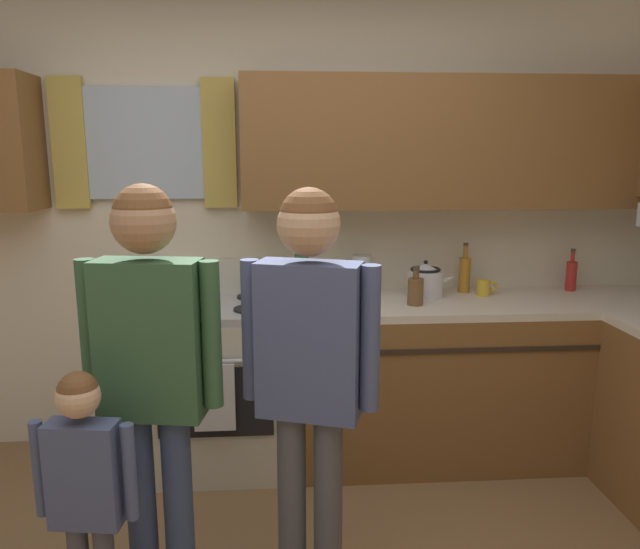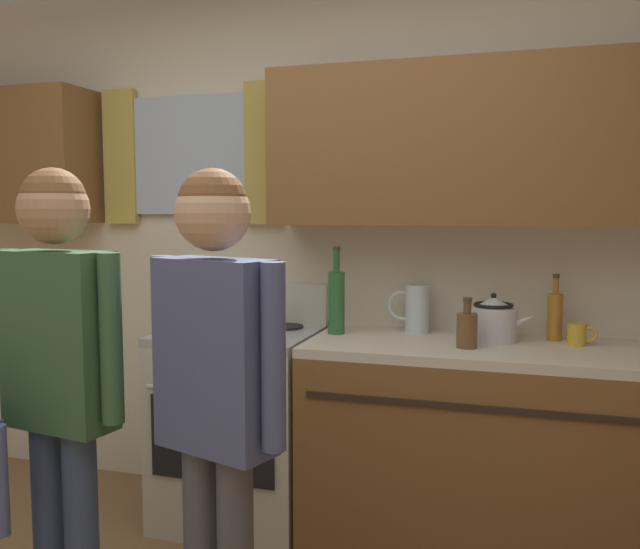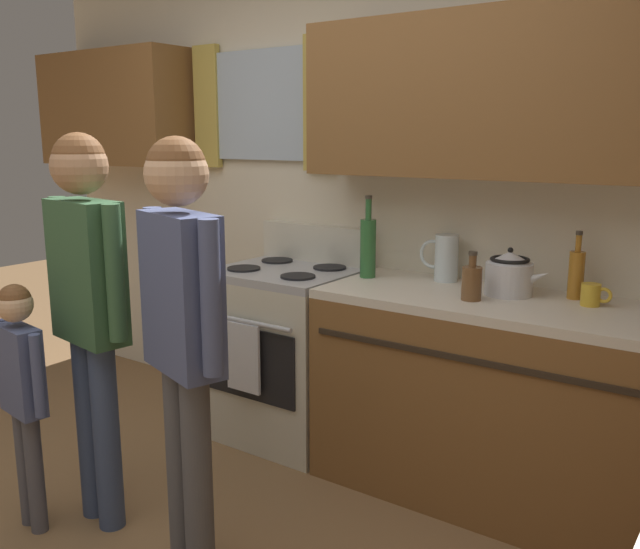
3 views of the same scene
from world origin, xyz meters
name	(u,v)px [view 2 (image 2 of 3)]	position (x,y,z in m)	size (l,w,h in m)	color
back_wall_unit	(325,206)	(0.07, 1.82, 1.48)	(4.60, 0.42, 2.60)	beige
stove_oven	(242,421)	(-0.26, 1.54, 0.47)	(0.69, 0.67, 1.10)	beige
bottle_wine_green	(336,300)	(0.19, 1.60, 1.05)	(0.08, 0.08, 0.39)	#2D6633
bottle_oil_amber	(555,315)	(1.12, 1.73, 1.01)	(0.06, 0.06, 0.29)	#B27223
bottle_squat_brown	(467,329)	(0.78, 1.45, 0.98)	(0.08, 0.08, 0.21)	brown
mug_mustard_yellow	(578,334)	(1.21, 1.64, 0.95)	(0.12, 0.08, 0.09)	gold
stovetop_kettle	(494,319)	(0.87, 1.63, 1.00)	(0.27, 0.20, 0.21)	silver
water_pitcher	(416,308)	(0.53, 1.74, 1.01)	(0.19, 0.11, 0.22)	silver
adult_holding_child	(59,359)	(-0.38, 0.43, 1.00)	(0.49, 0.21, 1.58)	#38476B
adult_in_plaid	(216,375)	(0.17, 0.41, 0.99)	(0.47, 0.25, 1.57)	#4C4C51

